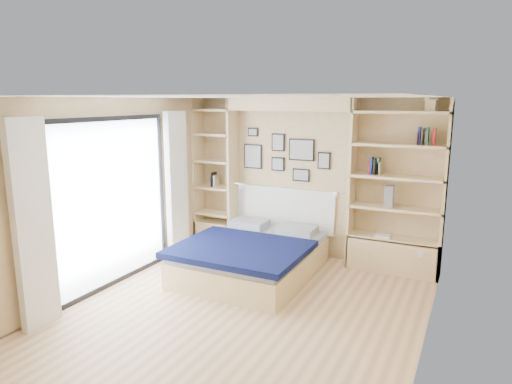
% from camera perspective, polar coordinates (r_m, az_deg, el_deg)
% --- Properties ---
extents(ground, '(4.50, 4.50, 0.00)m').
position_cam_1_polar(ground, '(5.62, -1.39, -14.59)').
color(ground, '#DDB67F').
rests_on(ground, ground).
extents(room_shell, '(4.50, 4.50, 4.50)m').
position_cam_1_polar(room_shell, '(6.73, 1.63, -0.46)').
color(room_shell, '#D3B384').
rests_on(room_shell, ground).
extents(bed, '(1.74, 2.23, 1.07)m').
position_cam_1_polar(bed, '(6.61, -0.47, -7.91)').
color(bed, beige).
rests_on(bed, ground).
extents(photo_gallery, '(1.48, 0.02, 0.82)m').
position_cam_1_polar(photo_gallery, '(7.31, 3.47, 4.66)').
color(photo_gallery, black).
rests_on(photo_gallery, ground).
extents(reading_lamps, '(1.92, 0.12, 0.15)m').
position_cam_1_polar(reading_lamps, '(7.13, 3.86, 0.38)').
color(reading_lamps, silver).
rests_on(reading_lamps, ground).
extents(shelf_decor, '(3.51, 0.23, 2.03)m').
position_cam_1_polar(shelf_decor, '(6.70, 15.34, 4.45)').
color(shelf_decor, '#A51E1E').
rests_on(shelf_decor, ground).
extents(deck, '(3.20, 4.00, 0.05)m').
position_cam_1_polar(deck, '(7.84, -25.69, -8.07)').
color(deck, '#6A5B4E').
rests_on(deck, ground).
extents(deck_chair, '(0.62, 0.94, 0.89)m').
position_cam_1_polar(deck_chair, '(7.36, -26.54, -5.87)').
color(deck_chair, tan).
rests_on(deck_chair, ground).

